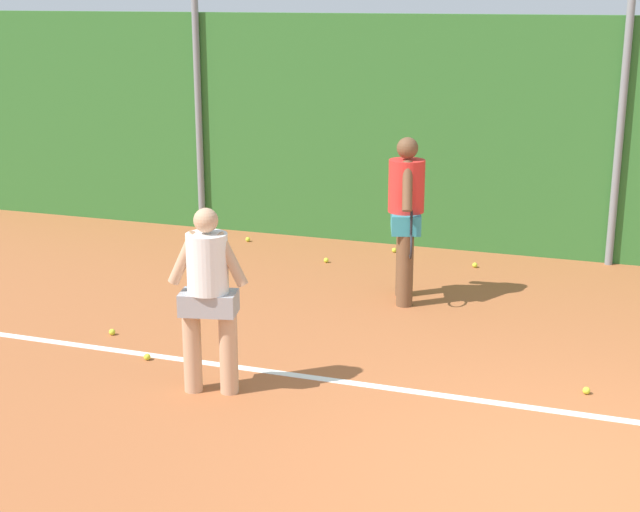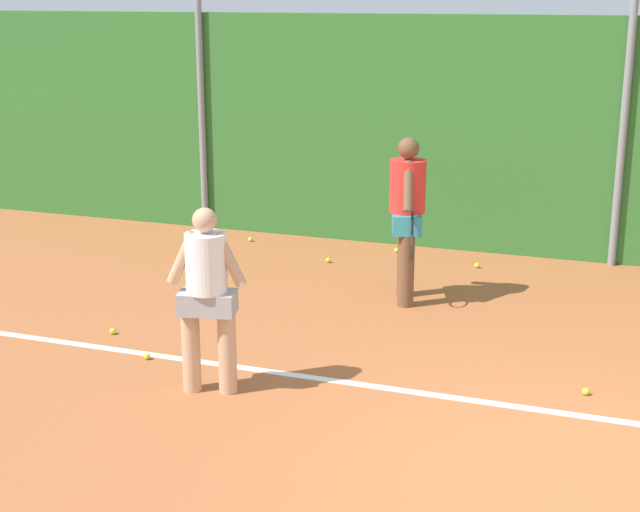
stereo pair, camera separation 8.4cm
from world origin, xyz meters
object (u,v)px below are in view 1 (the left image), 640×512
at_px(tennis_ball_3, 475,265).
at_px(tennis_ball_7, 112,332).
at_px(tennis_ball_5, 147,357).
at_px(tennis_ball_9, 394,250).
at_px(player_midcourt, 406,211).
at_px(tennis_ball_1, 326,260).
at_px(player_foreground_near, 208,291).
at_px(tennis_ball_8, 586,391).
at_px(tennis_ball_6, 248,239).

height_order(tennis_ball_3, tennis_ball_7, same).
distance_m(tennis_ball_5, tennis_ball_9, 4.74).
distance_m(player_midcourt, tennis_ball_5, 3.39).
distance_m(tennis_ball_1, tennis_ball_3, 1.95).
relative_size(player_foreground_near, tennis_ball_5, 25.61).
bearing_deg(tennis_ball_9, player_midcourt, -72.38).
relative_size(player_midcourt, tennis_ball_7, 28.90).
bearing_deg(tennis_ball_9, tennis_ball_8, -54.83).
distance_m(tennis_ball_6, tennis_ball_9, 2.14).
height_order(tennis_ball_5, tennis_ball_9, same).
height_order(player_foreground_near, tennis_ball_7, player_foreground_near).
distance_m(tennis_ball_7, tennis_ball_9, 4.52).
distance_m(player_foreground_near, tennis_ball_9, 5.12).
distance_m(tennis_ball_3, tennis_ball_7, 4.87).
distance_m(player_midcourt, tennis_ball_9, 2.30).
bearing_deg(tennis_ball_5, tennis_ball_8, 7.96).
relative_size(player_midcourt, tennis_ball_3, 28.90).
bearing_deg(player_foreground_near, player_midcourt, 59.29).
height_order(player_midcourt, tennis_ball_7, player_midcourt).
bearing_deg(tennis_ball_8, tennis_ball_5, -172.04).
bearing_deg(tennis_ball_9, tennis_ball_3, -17.01).
xyz_separation_m(tennis_ball_3, tennis_ball_8, (1.63, -3.62, 0.00)).
bearing_deg(tennis_ball_8, tennis_ball_3, 114.21).
bearing_deg(tennis_ball_1, tennis_ball_5, -98.58).
bearing_deg(tennis_ball_3, tennis_ball_1, -167.68).
bearing_deg(tennis_ball_5, tennis_ball_7, 144.53).
xyz_separation_m(player_midcourt, tennis_ball_7, (-2.61, -2.10, -1.04)).
bearing_deg(tennis_ball_5, tennis_ball_9, 74.08).
distance_m(tennis_ball_3, tennis_ball_9, 1.23).
height_order(player_midcourt, tennis_ball_1, player_midcourt).
bearing_deg(tennis_ball_7, tennis_ball_1, 69.08).
bearing_deg(tennis_ball_6, player_foreground_near, -70.28).
relative_size(player_midcourt, tennis_ball_5, 28.90).
xyz_separation_m(player_foreground_near, tennis_ball_1, (-0.34, 4.24, -0.92)).
relative_size(tennis_ball_5, tennis_ball_8, 1.00).
relative_size(player_foreground_near, tennis_ball_9, 25.61).
relative_size(tennis_ball_1, tennis_ball_7, 1.00).
bearing_deg(player_midcourt, tennis_ball_9, -178.45).
relative_size(player_foreground_near, tennis_ball_8, 25.61).
relative_size(player_foreground_near, tennis_ball_6, 25.61).
height_order(tennis_ball_3, tennis_ball_5, same).
relative_size(tennis_ball_5, tennis_ball_7, 1.00).
bearing_deg(tennis_ball_5, tennis_ball_1, 81.42).
distance_m(player_foreground_near, tennis_ball_1, 4.35).
relative_size(tennis_ball_1, tennis_ball_5, 1.00).
bearing_deg(tennis_ball_3, tennis_ball_7, -130.49).
bearing_deg(tennis_ball_6, player_midcourt, -33.60).
distance_m(player_foreground_near, tennis_ball_6, 5.28).
distance_m(tennis_ball_8, tennis_ball_9, 4.87).
bearing_deg(player_midcourt, tennis_ball_6, -139.68).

